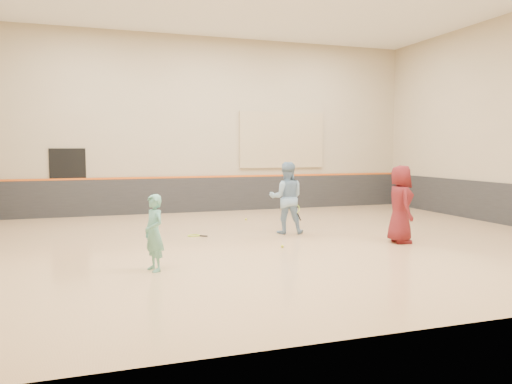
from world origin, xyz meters
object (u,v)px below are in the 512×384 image
object	(u,v)px
young_man	(400,204)
instructor	(286,198)
girl	(154,233)
spare_racket	(194,235)

from	to	relation	value
young_man	instructor	bearing A→B (deg)	58.96
girl	young_man	size ratio (longest dim) A/B	0.76
young_man	spare_racket	distance (m)	5.08
girl	instructor	world-z (taller)	instructor
girl	instructor	bearing A→B (deg)	109.40
instructor	young_man	xyz separation A→B (m)	(2.04, -2.02, -0.02)
girl	spare_racket	xyz separation A→B (m)	(1.37, 3.31, -0.66)
instructor	spare_racket	size ratio (longest dim) A/B	2.61
young_man	spare_racket	size ratio (longest dim) A/B	2.55
girl	spare_racket	bearing A→B (deg)	138.53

